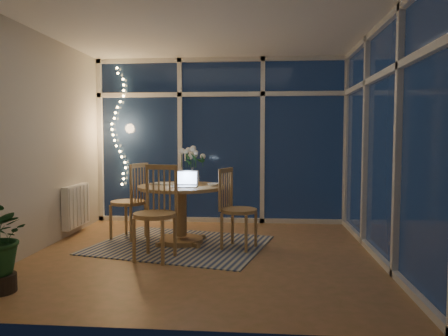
# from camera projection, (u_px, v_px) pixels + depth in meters

# --- Properties ---
(floor) EXTENTS (4.00, 4.00, 0.00)m
(floor) POSITION_uv_depth(u_px,v_px,m) (206.00, 254.00, 5.05)
(floor) COLOR olive
(floor) RESTS_ON ground
(ceiling) EXTENTS (4.00, 4.00, 0.00)m
(ceiling) POSITION_uv_depth(u_px,v_px,m) (205.00, 26.00, 4.87)
(ceiling) COLOR white
(ceiling) RESTS_ON wall_back
(wall_back) EXTENTS (4.00, 0.04, 2.60)m
(wall_back) POSITION_uv_depth(u_px,v_px,m) (221.00, 141.00, 6.95)
(wall_back) COLOR beige
(wall_back) RESTS_ON floor
(wall_front) EXTENTS (4.00, 0.04, 2.60)m
(wall_front) POSITION_uv_depth(u_px,v_px,m) (168.00, 145.00, 2.98)
(wall_front) COLOR beige
(wall_front) RESTS_ON floor
(wall_left) EXTENTS (0.04, 4.00, 2.60)m
(wall_left) POSITION_uv_depth(u_px,v_px,m) (37.00, 142.00, 5.13)
(wall_left) COLOR beige
(wall_left) RESTS_ON floor
(wall_right) EXTENTS (0.04, 4.00, 2.60)m
(wall_right) POSITION_uv_depth(u_px,v_px,m) (386.00, 142.00, 4.79)
(wall_right) COLOR beige
(wall_right) RESTS_ON floor
(window_wall_back) EXTENTS (4.00, 0.10, 2.60)m
(window_wall_back) POSITION_uv_depth(u_px,v_px,m) (221.00, 141.00, 6.91)
(window_wall_back) COLOR silver
(window_wall_back) RESTS_ON floor
(window_wall_right) EXTENTS (0.10, 4.00, 2.60)m
(window_wall_right) POSITION_uv_depth(u_px,v_px,m) (382.00, 142.00, 4.80)
(window_wall_right) COLOR silver
(window_wall_right) RESTS_ON floor
(radiator) EXTENTS (0.10, 0.70, 0.58)m
(radiator) POSITION_uv_depth(u_px,v_px,m) (76.00, 206.00, 6.09)
(radiator) COLOR white
(radiator) RESTS_ON wall_left
(fairy_lights) EXTENTS (0.24, 0.10, 1.85)m
(fairy_lights) POSITION_uv_depth(u_px,v_px,m) (118.00, 127.00, 6.96)
(fairy_lights) COLOR #EDBA5E
(fairy_lights) RESTS_ON window_wall_back
(garden_patio) EXTENTS (12.00, 6.00, 0.10)m
(garden_patio) POSITION_uv_depth(u_px,v_px,m) (255.00, 199.00, 9.99)
(garden_patio) COLOR black
(garden_patio) RESTS_ON ground
(garden_fence) EXTENTS (11.00, 0.08, 1.80)m
(garden_fence) POSITION_uv_depth(u_px,v_px,m) (235.00, 156.00, 10.46)
(garden_fence) COLOR #3A2815
(garden_fence) RESTS_ON ground
(neighbour_roof) EXTENTS (7.00, 3.00, 2.20)m
(neighbour_roof) POSITION_uv_depth(u_px,v_px,m) (251.00, 110.00, 13.32)
(neighbour_roof) COLOR #31333B
(neighbour_roof) RESTS_ON ground
(garden_shrubs) EXTENTS (0.90, 0.90, 0.90)m
(garden_shrubs) POSITION_uv_depth(u_px,v_px,m) (187.00, 184.00, 8.47)
(garden_shrubs) COLOR black
(garden_shrubs) RESTS_ON ground
(rug) EXTENTS (2.37, 2.06, 0.01)m
(rug) POSITION_uv_depth(u_px,v_px,m) (180.00, 245.00, 5.47)
(rug) COLOR beige
(rug) RESTS_ON floor
(dining_table) EXTENTS (1.31, 1.31, 0.74)m
(dining_table) POSITION_uv_depth(u_px,v_px,m) (181.00, 215.00, 5.54)
(dining_table) COLOR #A9794C
(dining_table) RESTS_ON floor
(chair_left) EXTENTS (0.61, 0.61, 1.03)m
(chair_left) POSITION_uv_depth(u_px,v_px,m) (128.00, 201.00, 5.79)
(chair_left) COLOR #A9794C
(chair_left) RESTS_ON floor
(chair_right) EXTENTS (0.59, 0.59, 0.99)m
(chair_right) POSITION_uv_depth(u_px,v_px,m) (239.00, 208.00, 5.26)
(chair_right) COLOR #A9794C
(chair_right) RESTS_ON floor
(chair_front) EXTENTS (0.58, 0.58, 1.06)m
(chair_front) POSITION_uv_depth(u_px,v_px,m) (155.00, 212.00, 4.79)
(chair_front) COLOR #A9794C
(chair_front) RESTS_ON floor
(laptop) EXTENTS (0.31, 0.27, 0.22)m
(laptop) POSITION_uv_depth(u_px,v_px,m) (185.00, 178.00, 5.36)
(laptop) COLOR #B5B4B9
(laptop) RESTS_ON dining_table
(flower_vase) EXTENTS (0.24, 0.24, 0.21)m
(flower_vase) POSITION_uv_depth(u_px,v_px,m) (193.00, 175.00, 5.81)
(flower_vase) COLOR white
(flower_vase) RESTS_ON dining_table
(bowl) EXTENTS (0.18, 0.18, 0.04)m
(bowl) POSITION_uv_depth(u_px,v_px,m) (214.00, 185.00, 5.46)
(bowl) COLOR white
(bowl) RESTS_ON dining_table
(newspapers) EXTENTS (0.44, 0.41, 0.02)m
(newspapers) POSITION_uv_depth(u_px,v_px,m) (170.00, 183.00, 5.68)
(newspapers) COLOR silver
(newspapers) RESTS_ON dining_table
(phone) EXTENTS (0.13, 0.10, 0.01)m
(phone) POSITION_uv_depth(u_px,v_px,m) (184.00, 187.00, 5.35)
(phone) COLOR black
(phone) RESTS_ON dining_table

